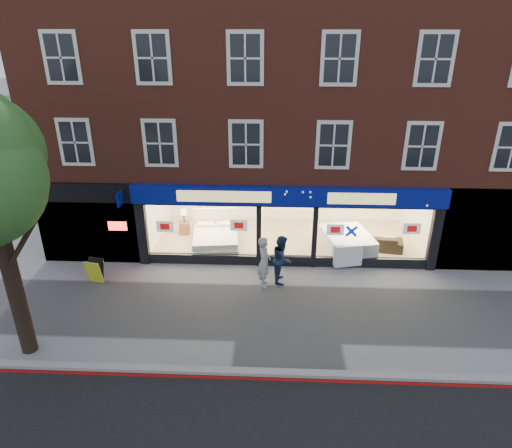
# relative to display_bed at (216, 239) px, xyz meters

# --- Properties ---
(ground) EXTENTS (120.00, 120.00, 0.00)m
(ground) POSITION_rel_display_bed_xyz_m (2.88, -4.34, -0.46)
(ground) COLOR gray
(ground) RESTS_ON ground
(kerb_line) EXTENTS (60.00, 0.10, 0.01)m
(kerb_line) POSITION_rel_display_bed_xyz_m (2.88, -7.44, -0.46)
(kerb_line) COLOR #8C0A07
(kerb_line) RESTS_ON ground
(kerb_stone) EXTENTS (60.00, 0.25, 0.12)m
(kerb_stone) POSITION_rel_display_bed_xyz_m (2.88, -7.24, -0.40)
(kerb_stone) COLOR gray
(kerb_stone) RESTS_ON ground
(showroom_floor) EXTENTS (11.00, 4.50, 0.10)m
(showroom_floor) POSITION_rel_display_bed_xyz_m (2.88, 0.91, -0.41)
(showroom_floor) COLOR tan
(showroom_floor) RESTS_ON ground
(building) EXTENTS (19.00, 8.26, 10.30)m
(building) POSITION_rel_display_bed_xyz_m (2.87, 2.60, 6.21)
(building) COLOR brown
(building) RESTS_ON ground
(display_bed) EXTENTS (2.13, 2.49, 1.30)m
(display_bed) POSITION_rel_display_bed_xyz_m (0.00, 0.00, 0.00)
(display_bed) COLOR beige
(display_bed) RESTS_ON showroom_floor
(bedside_table) EXTENTS (0.49, 0.49, 0.55)m
(bedside_table) POSITION_rel_display_bed_xyz_m (-1.52, 1.18, -0.09)
(bedside_table) COLOR brown
(bedside_table) RESTS_ON showroom_floor
(mattress_stack) EXTENTS (2.16, 2.50, 0.86)m
(mattress_stack) POSITION_rel_display_bed_xyz_m (5.33, -0.34, 0.07)
(mattress_stack) COLOR silver
(mattress_stack) RESTS_ON showroom_floor
(sofa) EXTENTS (2.24, 1.16, 0.62)m
(sofa) POSITION_rel_display_bed_xyz_m (6.58, 0.13, -0.05)
(sofa) COLOR black
(sofa) RESTS_ON showroom_floor
(a_board) EXTENTS (0.67, 0.50, 0.92)m
(a_board) POSITION_rel_display_bed_xyz_m (-4.02, -2.81, -0.00)
(a_board) COLOR #C5CF24
(a_board) RESTS_ON ground
(pedestrian_grey) EXTENTS (0.53, 0.74, 1.91)m
(pedestrian_grey) POSITION_rel_display_bed_xyz_m (2.08, -2.76, 0.49)
(pedestrian_grey) COLOR #9B9DA2
(pedestrian_grey) RESTS_ON ground
(pedestrian_blue) EXTENTS (0.72, 0.90, 1.80)m
(pedestrian_blue) POSITION_rel_display_bed_xyz_m (2.71, -2.39, 0.44)
(pedestrian_blue) COLOR #182844
(pedestrian_blue) RESTS_ON ground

